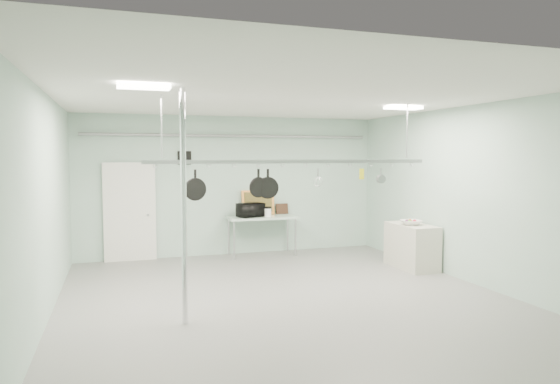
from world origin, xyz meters
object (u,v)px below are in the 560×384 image
object	(u,v)px
chrome_pole	(184,207)
fruit_bowl	(411,223)
skillet_right	(268,183)
skillet_left	(195,185)
skillet_mid	(258,183)
microwave	(251,210)
coffee_canister	(268,213)
side_cabinet	(412,246)
pot_rack	(294,160)
prep_table	(262,219)

from	to	relation	value
chrome_pole	fruit_bowl	bearing A→B (deg)	21.87
skillet_right	chrome_pole	bearing A→B (deg)	-140.77
skillet_left	skillet_mid	bearing A→B (deg)	-9.93
microwave	coffee_canister	size ratio (longest dim) A/B	2.97
microwave	skillet_left	distance (m)	3.79
side_cabinet	fruit_bowl	size ratio (longest dim) A/B	2.95
pot_rack	microwave	world-z (taller)	pot_rack
microwave	coffee_canister	world-z (taller)	microwave
prep_table	microwave	bearing A→B (deg)	-175.88
chrome_pole	skillet_right	xyz separation A→B (m)	(1.45, 0.90, 0.25)
pot_rack	coffee_canister	bearing A→B (deg)	80.93
skillet_left	skillet_mid	size ratio (longest dim) A/B	1.04
fruit_bowl	coffee_canister	bearing A→B (deg)	137.26
prep_table	skillet_mid	xyz separation A→B (m)	(-1.00, -3.30, 1.03)
chrome_pole	skillet_left	world-z (taller)	chrome_pole
side_cabinet	skillet_left	distance (m)	4.89
coffee_canister	skillet_left	distance (m)	3.93
chrome_pole	prep_table	size ratio (longest dim) A/B	2.00
side_cabinet	microwave	world-z (taller)	microwave
side_cabinet	pot_rack	world-z (taller)	pot_rack
microwave	skillet_mid	distance (m)	3.45
skillet_mid	skillet_right	xyz separation A→B (m)	(0.16, 0.00, -0.01)
skillet_right	microwave	bearing A→B (deg)	87.54
chrome_pole	pot_rack	size ratio (longest dim) A/B	0.67
fruit_bowl	skillet_mid	world-z (taller)	skillet_mid
microwave	skillet_left	bearing A→B (deg)	41.97
skillet_right	fruit_bowl	bearing A→B (deg)	24.47
prep_table	microwave	distance (m)	0.36
chrome_pole	fruit_bowl	world-z (taller)	chrome_pole
side_cabinet	skillet_mid	bearing A→B (deg)	-162.80
pot_rack	skillet_left	distance (m)	1.65
coffee_canister	skillet_left	size ratio (longest dim) A/B	0.41
pot_rack	skillet_right	bearing A→B (deg)	180.00
fruit_bowl	skillet_mid	bearing A→B (deg)	-163.71
fruit_bowl	prep_table	bearing A→B (deg)	137.24
pot_rack	skillet_mid	size ratio (longest dim) A/B	10.82
coffee_canister	skillet_left	bearing A→B (deg)	-123.53
fruit_bowl	chrome_pole	bearing A→B (deg)	-158.13
chrome_pole	pot_rack	bearing A→B (deg)	25.35
microwave	coffee_canister	xyz separation A→B (m)	(0.38, -0.08, -0.06)
skillet_right	skillet_mid	bearing A→B (deg)	-172.55
microwave	skillet_mid	bearing A→B (deg)	57.28
prep_table	skillet_left	world-z (taller)	skillet_left
skillet_mid	skillet_right	world-z (taller)	same
pot_rack	skillet_right	xyz separation A→B (m)	(-0.45, 0.00, -0.38)
fruit_bowl	skillet_right	size ratio (longest dim) A/B	0.87
fruit_bowl	skillet_mid	distance (m)	3.73
prep_table	pot_rack	bearing A→B (deg)	-96.91
prep_table	skillet_left	size ratio (longest dim) A/B	3.46
pot_rack	microwave	size ratio (longest dim) A/B	8.48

